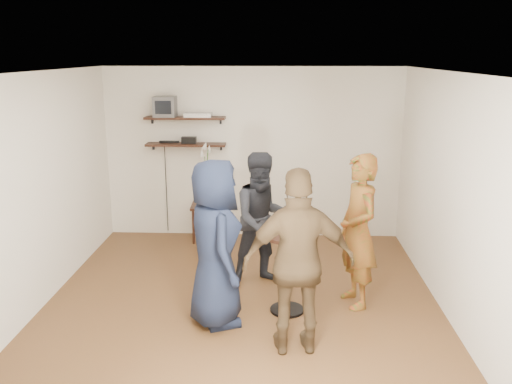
% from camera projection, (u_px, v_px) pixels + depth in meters
% --- Properties ---
extents(room, '(4.58, 5.08, 2.68)m').
position_uv_depth(room, '(241.00, 195.00, 5.84)').
color(room, '#4E3019').
rests_on(room, ground).
extents(shelf_upper, '(1.20, 0.25, 0.04)m').
position_uv_depth(shelf_upper, '(185.00, 118.00, 8.05)').
color(shelf_upper, black).
rests_on(shelf_upper, room).
extents(shelf_lower, '(1.20, 0.25, 0.04)m').
position_uv_depth(shelf_lower, '(186.00, 145.00, 8.15)').
color(shelf_lower, black).
rests_on(shelf_lower, room).
extents(crt_monitor, '(0.32, 0.30, 0.30)m').
position_uv_depth(crt_monitor, '(165.00, 107.00, 8.02)').
color(crt_monitor, '#59595B').
rests_on(crt_monitor, shelf_upper).
extents(dvd_deck, '(0.40, 0.24, 0.06)m').
position_uv_depth(dvd_deck, '(198.00, 115.00, 8.03)').
color(dvd_deck, silver).
rests_on(dvd_deck, shelf_upper).
extents(radio, '(0.22, 0.10, 0.10)m').
position_uv_depth(radio, '(189.00, 140.00, 8.13)').
color(radio, black).
rests_on(radio, shelf_lower).
extents(power_strip, '(0.30, 0.05, 0.03)m').
position_uv_depth(power_strip, '(169.00, 142.00, 8.20)').
color(power_strip, black).
rests_on(power_strip, shelf_lower).
extents(side_table, '(0.49, 0.49, 0.56)m').
position_uv_depth(side_table, '(207.00, 210.00, 8.21)').
color(side_table, black).
rests_on(side_table, room).
extents(vase_lilies, '(0.19, 0.20, 0.98)m').
position_uv_depth(vase_lilies, '(207.00, 185.00, 8.11)').
color(vase_lilies, white).
rests_on(vase_lilies, side_table).
extents(drinks_table, '(0.49, 0.49, 0.90)m').
position_uv_depth(drinks_table, '(288.00, 262.00, 5.89)').
color(drinks_table, black).
rests_on(drinks_table, room).
extents(wine_glass_fl, '(0.07, 0.07, 0.20)m').
position_uv_depth(wine_glass_fl, '(282.00, 224.00, 5.74)').
color(wine_glass_fl, silver).
rests_on(wine_glass_fl, drinks_table).
extents(wine_glass_fr, '(0.07, 0.07, 0.21)m').
position_uv_depth(wine_glass_fr, '(294.00, 222.00, 5.75)').
color(wine_glass_fr, silver).
rests_on(wine_glass_fr, drinks_table).
extents(wine_glass_bl, '(0.07, 0.07, 0.22)m').
position_uv_depth(wine_glass_bl, '(285.00, 219.00, 5.85)').
color(wine_glass_bl, silver).
rests_on(wine_glass_bl, drinks_table).
extents(wine_glass_br, '(0.07, 0.07, 0.22)m').
position_uv_depth(wine_glass_br, '(291.00, 221.00, 5.78)').
color(wine_glass_br, silver).
rests_on(wine_glass_br, drinks_table).
extents(person_plaid, '(0.58, 0.73, 1.74)m').
position_uv_depth(person_plaid, '(358.00, 231.00, 6.00)').
color(person_plaid, red).
rests_on(person_plaid, room).
extents(person_dark, '(0.98, 0.87, 1.65)m').
position_uv_depth(person_dark, '(263.00, 219.00, 6.57)').
color(person_dark, black).
rests_on(person_dark, room).
extents(person_navy, '(0.82, 1.00, 1.77)m').
position_uv_depth(person_navy, '(215.00, 243.00, 5.58)').
color(person_navy, '#151C31').
rests_on(person_navy, room).
extents(person_brown, '(1.10, 0.55, 1.80)m').
position_uv_depth(person_brown, '(299.00, 263.00, 5.03)').
color(person_brown, '#48341F').
rests_on(person_brown, room).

